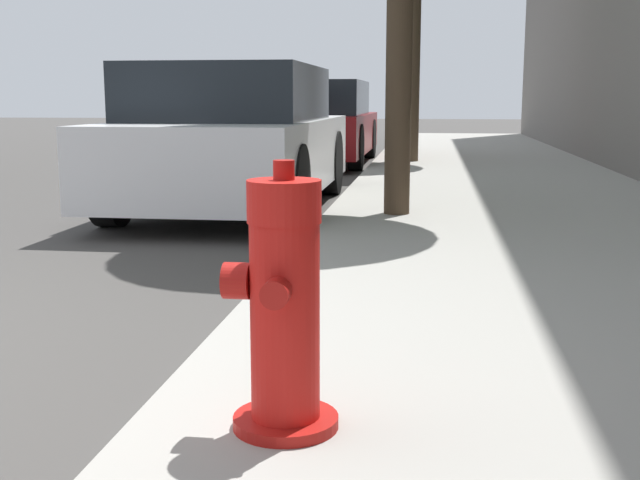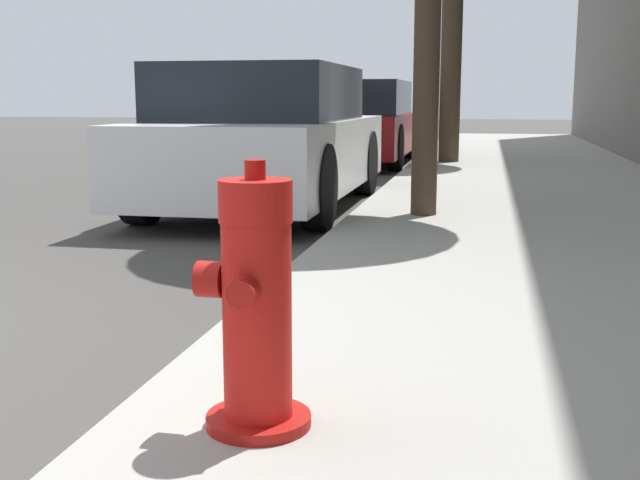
{
  "view_description": "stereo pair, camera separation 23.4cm",
  "coord_description": "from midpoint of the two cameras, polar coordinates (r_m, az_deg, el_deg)",
  "views": [
    {
      "loc": [
        2.68,
        -2.58,
        1.08
      ],
      "look_at": [
        2.21,
        0.82,
        0.47
      ],
      "focal_mm": 45.0,
      "sensor_mm": 36.0,
      "label": 1
    },
    {
      "loc": [
        2.91,
        -2.54,
        1.08
      ],
      "look_at": [
        2.21,
        0.82,
        0.47
      ],
      "focal_mm": 45.0,
      "sensor_mm": 36.0,
      "label": 2
    }
  ],
  "objects": [
    {
      "name": "fire_hydrant",
      "position": [
        2.32,
        -1.71,
        -4.96
      ],
      "size": [
        0.33,
        0.33,
        0.79
      ],
      "color": "#A91511",
      "rests_on": "sidewalk_slab"
    },
    {
      "name": "parked_car_near",
      "position": [
        7.92,
        -2.97,
        7.15
      ],
      "size": [
        1.75,
        4.13,
        1.38
      ],
      "color": "silver",
      "rests_on": "ground_plane"
    },
    {
      "name": "parked_car_mid",
      "position": [
        13.45,
        2.97,
        8.28
      ],
      "size": [
        1.86,
        4.33,
        1.36
      ],
      "color": "maroon",
      "rests_on": "ground_plane"
    }
  ]
}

